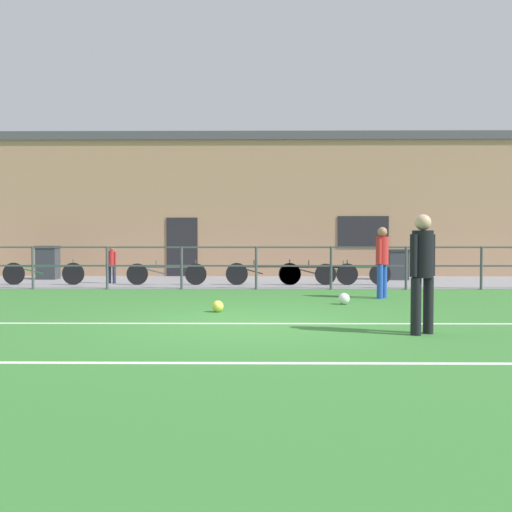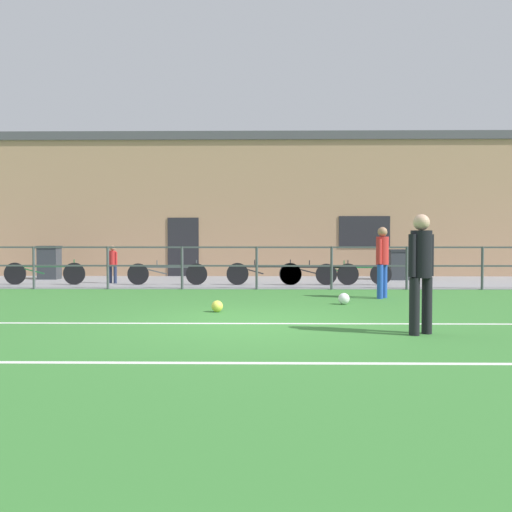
{
  "view_description": "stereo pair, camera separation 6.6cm",
  "coord_description": "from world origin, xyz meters",
  "px_view_note": "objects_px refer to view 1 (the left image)",
  "views": [
    {
      "loc": [
        0.14,
        -9.12,
        1.37
      ],
      "look_at": [
        0.02,
        3.46,
        0.97
      ],
      "focal_mm": 39.79,
      "sensor_mm": 36.0,
      "label": 1
    },
    {
      "loc": [
        0.21,
        -9.12,
        1.37
      ],
      "look_at": [
        0.02,
        3.46,
        0.97
      ],
      "focal_mm": 39.79,
      "sensor_mm": 36.0,
      "label": 2
    }
  ],
  "objects_px": {
    "soccer_ball_spare": "(218,306)",
    "bicycle_parked_2": "(263,273)",
    "player_goalkeeper": "(423,266)",
    "bicycle_parked_4": "(43,273)",
    "soccer_ball_match": "(344,299)",
    "bicycle_parked_1": "(353,274)",
    "bicycle_parked_0": "(166,274)",
    "trash_bin_0": "(48,262)",
    "player_striker": "(382,258)",
    "spectator_child": "(112,262)",
    "trash_bin_1": "(398,264)",
    "bicycle_parked_3": "(318,274)"
  },
  "relations": [
    {
      "from": "bicycle_parked_1",
      "to": "bicycle_parked_4",
      "type": "relative_size",
      "value": 0.92
    },
    {
      "from": "player_striker",
      "to": "bicycle_parked_2",
      "type": "height_order",
      "value": "player_striker"
    },
    {
      "from": "soccer_ball_match",
      "to": "player_goalkeeper",
      "type": "bearing_deg",
      "value": -80.93
    },
    {
      "from": "player_striker",
      "to": "bicycle_parked_3",
      "type": "height_order",
      "value": "player_striker"
    },
    {
      "from": "player_goalkeeper",
      "to": "bicycle_parked_2",
      "type": "bearing_deg",
      "value": 72.82
    },
    {
      "from": "player_goalkeeper",
      "to": "bicycle_parked_4",
      "type": "xyz_separation_m",
      "value": [
        -8.62,
        8.26,
        -0.62
      ]
    },
    {
      "from": "player_goalkeeper",
      "to": "bicycle_parked_4",
      "type": "height_order",
      "value": "player_goalkeeper"
    },
    {
      "from": "soccer_ball_spare",
      "to": "spectator_child",
      "type": "relative_size",
      "value": 0.19
    },
    {
      "from": "soccer_ball_match",
      "to": "spectator_child",
      "type": "height_order",
      "value": "spectator_child"
    },
    {
      "from": "player_goalkeeper",
      "to": "soccer_ball_match",
      "type": "bearing_deg",
      "value": 66.68
    },
    {
      "from": "soccer_ball_match",
      "to": "player_striker",
      "type": "bearing_deg",
      "value": 49.75
    },
    {
      "from": "player_striker",
      "to": "soccer_ball_spare",
      "type": "distance_m",
      "value": 4.41
    },
    {
      "from": "player_striker",
      "to": "soccer_ball_spare",
      "type": "bearing_deg",
      "value": -21.77
    },
    {
      "from": "player_goalkeeper",
      "to": "spectator_child",
      "type": "distance_m",
      "value": 11.1
    },
    {
      "from": "soccer_ball_match",
      "to": "soccer_ball_spare",
      "type": "distance_m",
      "value": 2.81
    },
    {
      "from": "bicycle_parked_3",
      "to": "bicycle_parked_4",
      "type": "height_order",
      "value": "bicycle_parked_4"
    },
    {
      "from": "bicycle_parked_0",
      "to": "trash_bin_0",
      "type": "distance_m",
      "value": 4.86
    },
    {
      "from": "player_striker",
      "to": "soccer_ball_spare",
      "type": "xyz_separation_m",
      "value": [
        -3.56,
        -2.47,
        -0.82
      ]
    },
    {
      "from": "player_striker",
      "to": "trash_bin_1",
      "type": "height_order",
      "value": "player_striker"
    },
    {
      "from": "bicycle_parked_1",
      "to": "bicycle_parked_4",
      "type": "height_order",
      "value": "bicycle_parked_4"
    },
    {
      "from": "bicycle_parked_1",
      "to": "bicycle_parked_3",
      "type": "xyz_separation_m",
      "value": [
        -0.98,
        0.0,
        0.0
      ]
    },
    {
      "from": "soccer_ball_match",
      "to": "bicycle_parked_1",
      "type": "bearing_deg",
      "value": 78.77
    },
    {
      "from": "soccer_ball_match",
      "to": "spectator_child",
      "type": "distance_m",
      "value": 8.07
    },
    {
      "from": "bicycle_parked_0",
      "to": "trash_bin_1",
      "type": "xyz_separation_m",
      "value": [
        7.19,
        2.13,
        0.17
      ]
    },
    {
      "from": "spectator_child",
      "to": "trash_bin_1",
      "type": "distance_m",
      "value": 9.05
    },
    {
      "from": "soccer_ball_match",
      "to": "trash_bin_1",
      "type": "height_order",
      "value": "trash_bin_1"
    },
    {
      "from": "soccer_ball_spare",
      "to": "trash_bin_0",
      "type": "relative_size",
      "value": 0.2
    },
    {
      "from": "trash_bin_1",
      "to": "bicycle_parked_1",
      "type": "bearing_deg",
      "value": -130.38
    },
    {
      "from": "soccer_ball_match",
      "to": "soccer_ball_spare",
      "type": "height_order",
      "value": "soccer_ball_match"
    },
    {
      "from": "player_goalkeeper",
      "to": "bicycle_parked_1",
      "type": "height_order",
      "value": "player_goalkeeper"
    },
    {
      "from": "soccer_ball_spare",
      "to": "trash_bin_1",
      "type": "bearing_deg",
      "value": 56.7
    },
    {
      "from": "player_goalkeeper",
      "to": "player_striker",
      "type": "height_order",
      "value": "player_goalkeeper"
    },
    {
      "from": "bicycle_parked_2",
      "to": "spectator_child",
      "type": "bearing_deg",
      "value": 173.25
    },
    {
      "from": "player_goalkeeper",
      "to": "soccer_ball_match",
      "type": "relative_size",
      "value": 7.22
    },
    {
      "from": "soccer_ball_spare",
      "to": "bicycle_parked_1",
      "type": "xyz_separation_m",
      "value": [
        3.44,
        5.86,
        0.24
      ]
    },
    {
      "from": "bicycle_parked_1",
      "to": "player_goalkeeper",
      "type": "bearing_deg",
      "value": -92.32
    },
    {
      "from": "bicycle_parked_4",
      "to": "bicycle_parked_0",
      "type": "bearing_deg",
      "value": -0.0
    },
    {
      "from": "player_striker",
      "to": "bicycle_parked_1",
      "type": "height_order",
      "value": "player_striker"
    },
    {
      "from": "soccer_ball_spare",
      "to": "trash_bin_0",
      "type": "distance_m",
      "value": 10.25
    },
    {
      "from": "bicycle_parked_4",
      "to": "trash_bin_1",
      "type": "bearing_deg",
      "value": 11.17
    },
    {
      "from": "player_striker",
      "to": "bicycle_parked_1",
      "type": "bearing_deg",
      "value": -144.39
    },
    {
      "from": "soccer_ball_spare",
      "to": "bicycle_parked_2",
      "type": "bearing_deg",
      "value": 81.69
    },
    {
      "from": "soccer_ball_spare",
      "to": "spectator_child",
      "type": "bearing_deg",
      "value": 119.83
    },
    {
      "from": "player_striker",
      "to": "soccer_ball_match",
      "type": "relative_size",
      "value": 6.86
    },
    {
      "from": "soccer_ball_match",
      "to": "bicycle_parked_3",
      "type": "height_order",
      "value": "bicycle_parked_3"
    },
    {
      "from": "trash_bin_0",
      "to": "spectator_child",
      "type": "bearing_deg",
      "value": -33.97
    },
    {
      "from": "bicycle_parked_0",
      "to": "player_goalkeeper",
      "type": "bearing_deg",
      "value": -58.58
    },
    {
      "from": "bicycle_parked_2",
      "to": "trash_bin_0",
      "type": "relative_size",
      "value": 1.97
    },
    {
      "from": "bicycle_parked_2",
      "to": "bicycle_parked_4",
      "type": "xyz_separation_m",
      "value": [
        -6.37,
        -0.0,
        0.0
      ]
    },
    {
      "from": "bicycle_parked_1",
      "to": "trash_bin_1",
      "type": "distance_m",
      "value": 2.8
    }
  ]
}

